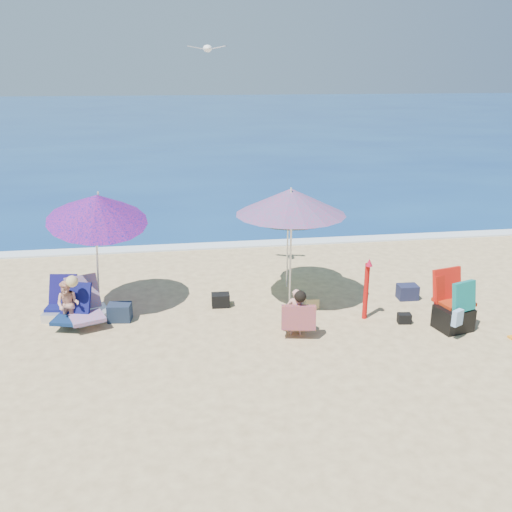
{
  "coord_description": "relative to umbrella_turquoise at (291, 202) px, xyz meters",
  "views": [
    {
      "loc": [
        -1.71,
        -8.45,
        4.36
      ],
      "look_at": [
        -0.3,
        1.0,
        1.1
      ],
      "focal_mm": 39.07,
      "sensor_mm": 36.0,
      "label": 1
    }
  ],
  "objects": [
    {
      "name": "chair_rainbow",
      "position": [
        -3.71,
        -0.16,
        -1.83
      ],
      "size": [
        0.81,
        1.04,
        0.8
      ],
      "color": "#CD4854",
      "rests_on": "ground"
    },
    {
      "name": "camp_chair_left",
      "position": [
        2.63,
        -1.38,
        -1.74
      ],
      "size": [
        0.74,
        0.8,
        1.01
      ],
      "color": "#A8280C",
      "rests_on": "ground"
    },
    {
      "name": "foam",
      "position": [
        -0.37,
        3.89,
        -2.02
      ],
      "size": [
        120.0,
        0.5,
        0.04
      ],
      "color": "white",
      "rests_on": "ground"
    },
    {
      "name": "chair_navy",
      "position": [
        -4.25,
        0.12,
        -1.85
      ],
      "size": [
        0.61,
        0.76,
        0.71
      ],
      "color": "#0D114C",
      "rests_on": "ground"
    },
    {
      "name": "bag_tan",
      "position": [
        0.4,
        -0.21,
        -1.94
      ],
      "size": [
        0.25,
        0.18,
        0.21
      ],
      "color": "#9F8D5B",
      "rests_on": "ground"
    },
    {
      "name": "umbrella_turquoise",
      "position": [
        0.0,
        0.0,
        0.0
      ],
      "size": [
        2.58,
        2.58,
        2.32
      ],
      "color": "white",
      "rests_on": "ground"
    },
    {
      "name": "ground",
      "position": [
        -0.37,
        -1.21,
        -2.04
      ],
      "size": [
        120.0,
        120.0,
        0.0
      ],
      "color": "#D8BC84",
      "rests_on": "ground"
    },
    {
      "name": "umbrella_blue",
      "position": [
        -3.45,
        0.21,
        -0.05
      ],
      "size": [
        2.3,
        2.34,
        2.43
      ],
      "color": "white",
      "rests_on": "ground"
    },
    {
      "name": "seagull",
      "position": [
        -1.36,
        1.19,
        2.63
      ],
      "size": [
        0.72,
        0.43,
        0.13
      ],
      "color": "white"
    },
    {
      "name": "person_left",
      "position": [
        -3.99,
        -0.36,
        -1.61
      ],
      "size": [
        0.7,
        0.76,
        0.96
      ],
      "color": "tan",
      "rests_on": "ground"
    },
    {
      "name": "bag_black_b",
      "position": [
        1.88,
        -1.09,
        -1.95
      ],
      "size": [
        0.25,
        0.19,
        0.18
      ],
      "color": "black",
      "rests_on": "ground"
    },
    {
      "name": "bag_navy_b",
      "position": [
        2.38,
        -0.05,
        -1.9
      ],
      "size": [
        0.39,
        0.3,
        0.29
      ],
      "color": "#1A1E3A",
      "rests_on": "ground"
    },
    {
      "name": "person_center",
      "position": [
        -0.13,
        -1.29,
        -1.63
      ],
      "size": [
        0.6,
        0.58,
        0.84
      ],
      "color": "tan",
      "rests_on": "ground"
    },
    {
      "name": "umbrella_striped",
      "position": [
        0.19,
        0.9,
        -0.42
      ],
      "size": [
        1.59,
        1.59,
        1.86
      ],
      "color": "white",
      "rests_on": "ground"
    },
    {
      "name": "bag_navy_a",
      "position": [
        -3.16,
        -0.23,
        -1.88
      ],
      "size": [
        0.44,
        0.34,
        0.32
      ],
      "color": "#192437",
      "rests_on": "ground"
    },
    {
      "name": "sea",
      "position": [
        -0.37,
        43.79,
        -2.09
      ],
      "size": [
        120.0,
        80.0,
        0.12
      ],
      "color": "navy",
      "rests_on": "ground"
    },
    {
      "name": "camp_chair_right",
      "position": [
        2.63,
        -1.4,
        -1.7
      ],
      "size": [
        0.68,
        0.95,
        0.94
      ],
      "color": "#A20B29",
      "rests_on": "ground"
    },
    {
      "name": "bag_black_a",
      "position": [
        -1.31,
        0.13,
        -1.92
      ],
      "size": [
        0.35,
        0.26,
        0.25
      ],
      "color": "black",
      "rests_on": "ground"
    },
    {
      "name": "furled_umbrella",
      "position": [
        1.24,
        -0.81,
        -1.4
      ],
      "size": [
        0.16,
        0.2,
        1.17
      ],
      "color": "#B00F0C",
      "rests_on": "ground"
    }
  ]
}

